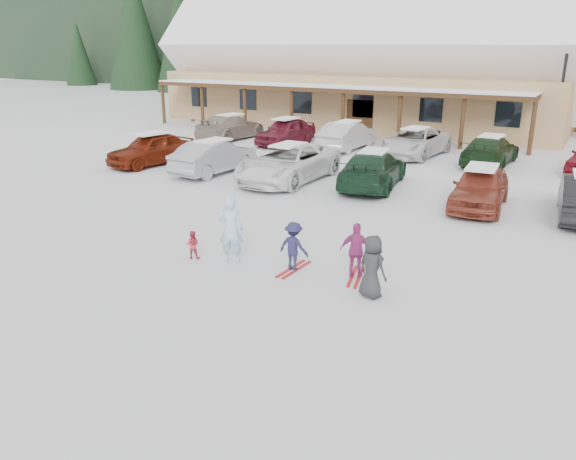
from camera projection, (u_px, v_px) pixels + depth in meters
The scene contains 22 objects.
ground at pixel (258, 276), 14.18m from camera, with size 160.00×160.00×0.00m, color silver.
day_lodge at pixel (362, 68), 40.19m from camera, with size 29.12×12.50×10.38m.
lamp_post at pixel (562, 90), 30.52m from camera, with size 0.50×0.25×5.60m.
conifer_0 at pixel (193, 43), 49.35m from camera, with size 4.40×4.40×10.20m.
conifer_2 at pixel (234, 32), 60.76m from camera, with size 5.28×5.28×12.24m.
adult_skier at pixel (231, 230), 14.85m from camera, with size 0.67×0.44×1.83m, color #A5D2EC.
toddler_red at pixel (193, 245), 15.26m from camera, with size 0.38×0.30×0.79m, color #BD3040.
child_navy at pixel (294, 246), 14.39m from camera, with size 0.84×0.48×1.30m, color #1D1E41.
skis_child_navy at pixel (294, 269), 14.59m from camera, with size 0.20×1.40×0.03m, color #AD1819.
child_magenta at pixel (357, 251), 13.90m from camera, with size 0.84×0.35×1.43m, color #A33076.
skis_child_magenta at pixel (356, 277), 14.12m from camera, with size 0.20×1.40×0.03m, color #AD1819.
bystander_dark at pixel (372, 267), 12.81m from camera, with size 0.73×0.48×1.50m, color #2A2A2D.
parked_car_0 at pixel (151, 149), 27.06m from camera, with size 1.80×4.47×1.52m, color #641B0A.
parked_car_1 at pixel (214, 157), 25.27m from camera, with size 1.58×4.54×1.49m, color #9A9B9F.
parked_car_2 at pixel (288, 163), 23.79m from camera, with size 2.61×5.65×1.57m, color white.
parked_car_3 at pixel (373, 169), 22.82m from camera, with size 2.08×5.11×1.48m, color #14331F.
parked_car_4 at pixel (480, 187), 19.91m from camera, with size 1.75×4.35×1.48m, color brown.
parked_car_7 at pixel (231, 127), 34.38m from camera, with size 2.08×5.13×1.49m, color gray.
parked_car_8 at pixel (286, 131), 32.53m from camera, with size 1.79×4.44×1.51m, color maroon.
parked_car_9 at pixel (347, 135), 31.03m from camera, with size 1.63×4.67×1.54m, color #B3B3B7.
parked_car_10 at pixel (415, 142), 29.17m from camera, with size 2.42×5.26×1.46m, color silver.
parked_car_11 at pixel (490, 151), 27.02m from camera, with size 1.97×4.84×1.41m, color black.
Camera 1 is at (7.17, -10.97, 5.59)m, focal length 35.00 mm.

